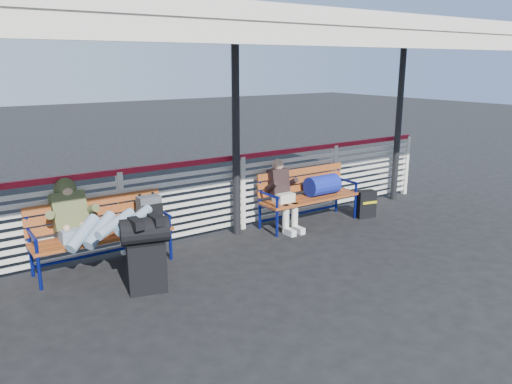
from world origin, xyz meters
TOP-DOWN VIEW (x-y plane):
  - ground at (0.00, 0.00)m, footprint 60.00×60.00m
  - fence at (0.00, 1.90)m, footprint 12.08×0.08m
  - canopy at (-0.00, 0.87)m, footprint 12.60×3.60m
  - luggage_stack at (-0.18, 0.60)m, footprint 0.61×0.44m
  - bench_left at (-0.21, 1.63)m, footprint 1.80×0.56m
  - bench_right at (3.21, 1.52)m, footprint 1.80×0.56m
  - traveler_man at (-0.53, 1.26)m, footprint 0.94×1.59m
  - companion_person at (2.54, 1.52)m, footprint 0.32×0.66m
  - suitcase_side at (4.14, 1.22)m, footprint 0.37×0.27m

SIDE VIEW (x-z plane):
  - ground at x=0.00m, z-range 0.00..0.00m
  - suitcase_side at x=4.14m, z-range 0.00..0.48m
  - luggage_stack at x=-0.18m, z-range 0.04..0.96m
  - bench_left at x=-0.21m, z-range 0.12..1.04m
  - bench_right at x=3.21m, z-range 0.13..1.05m
  - companion_person at x=2.54m, z-range 0.02..1.17m
  - fence at x=0.00m, z-range 0.04..1.28m
  - traveler_man at x=-0.53m, z-range 0.35..1.12m
  - canopy at x=0.00m, z-range 1.46..4.62m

